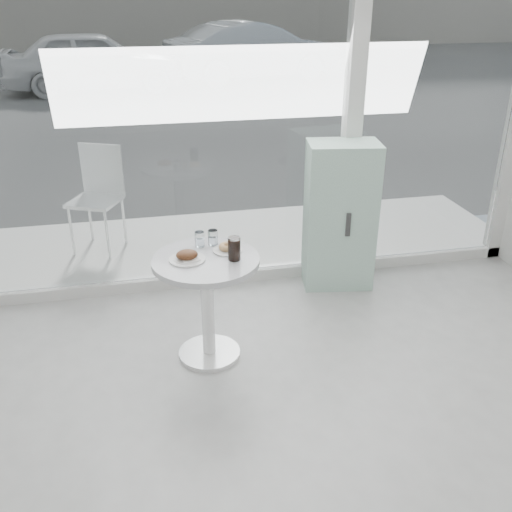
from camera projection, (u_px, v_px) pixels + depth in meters
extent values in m
cube|color=silver|center=(248.00, 274.00, 5.16)|extent=(5.00, 0.12, 0.10)
cube|color=silver|center=(353.00, 107.00, 4.70)|extent=(0.14, 0.14, 3.00)
cube|color=white|center=(149.00, 129.00, 4.43)|extent=(3.21, 0.02, 2.60)
cube|color=white|center=(438.00, 115.00, 4.89)|extent=(1.41, 0.02, 2.60)
cylinder|color=white|center=(210.00, 353.00, 4.10)|extent=(0.44, 0.44, 0.03)
cylinder|color=white|center=(208.00, 310.00, 3.95)|extent=(0.09, 0.09, 0.70)
cylinder|color=silver|center=(206.00, 261.00, 3.79)|extent=(0.72, 0.72, 0.04)
cube|color=white|center=(232.00, 241.00, 5.87)|extent=(5.60, 1.60, 0.05)
cube|color=#343434|center=(161.00, 77.00, 16.66)|extent=(40.00, 24.00, 0.00)
cube|color=#8AB09F|center=(340.00, 216.00, 4.86)|extent=(0.64, 0.48, 1.27)
cube|color=#333333|center=(348.00, 225.00, 4.68)|extent=(0.04, 0.03, 0.20)
cylinder|color=white|center=(71.00, 231.00, 5.42)|extent=(0.03, 0.03, 0.49)
cylinder|color=white|center=(107.00, 235.00, 5.35)|extent=(0.03, 0.03, 0.49)
cylinder|color=white|center=(90.00, 217.00, 5.75)|extent=(0.03, 0.03, 0.49)
cylinder|color=white|center=(124.00, 220.00, 5.67)|extent=(0.03, 0.03, 0.49)
cube|color=white|center=(95.00, 201.00, 5.44)|extent=(0.58, 0.58, 0.03)
cube|color=white|center=(102.00, 168.00, 5.51)|extent=(0.40, 0.20, 0.49)
imported|color=silver|center=(94.00, 61.00, 14.03)|extent=(4.42, 1.99, 1.47)
imported|color=#AAADB2|center=(254.00, 52.00, 15.58)|extent=(4.99, 2.75, 1.56)
cylinder|color=silver|center=(187.00, 259.00, 3.75)|extent=(0.24, 0.24, 0.01)
cube|color=white|center=(190.00, 258.00, 3.74)|extent=(0.13, 0.13, 0.00)
ellipsoid|color=#381B0F|center=(187.00, 255.00, 3.74)|extent=(0.14, 0.12, 0.06)
ellipsoid|color=#381B0F|center=(192.00, 254.00, 3.76)|extent=(0.07, 0.07, 0.04)
cylinder|color=silver|center=(228.00, 250.00, 3.88)|extent=(0.21, 0.21, 0.01)
torus|color=#A37A4A|center=(227.00, 247.00, 3.87)|extent=(0.12, 0.12, 0.04)
cylinder|color=white|center=(200.00, 239.00, 3.93)|extent=(0.07, 0.07, 0.11)
cylinder|color=white|center=(200.00, 242.00, 3.94)|extent=(0.06, 0.06, 0.06)
cylinder|color=white|center=(213.00, 238.00, 3.96)|extent=(0.07, 0.07, 0.11)
cylinder|color=white|center=(213.00, 241.00, 3.96)|extent=(0.06, 0.06, 0.06)
cylinder|color=white|center=(234.00, 249.00, 3.73)|extent=(0.08, 0.08, 0.16)
cylinder|color=black|center=(234.00, 250.00, 3.73)|extent=(0.07, 0.07, 0.14)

